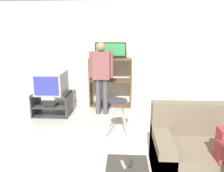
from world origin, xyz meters
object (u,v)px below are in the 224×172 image
Objects in this scene: television_flat at (111,51)px; television_main at (51,83)px; folding_stool at (117,106)px; tv_stand at (52,104)px; media_shelf at (110,82)px; remote_control_white at (123,165)px; remote_control_black at (131,163)px; snack_table at (127,170)px; person_standing_adult at (101,72)px.

television_main is at bearing -151.35° from television_flat.
tv_stand is at bearing 149.98° from folding_stool.
folding_stool is at bearing -30.02° from tv_stand.
tv_stand is 1.21× the size of television_main.
media_shelf is 8.49× the size of remote_control_white.
remote_control_black is 0.09m from remote_control_white.
television_flat is (1.30, 0.70, 1.15)m from tv_stand.
folding_stool is at bearing 95.87° from snack_table.
media_shelf is 8.49× the size of remote_control_black.
remote_control_black reaches higher than snack_table.
remote_control_black is at bearing -82.37° from television_flat.
remote_control_white is at bearing -83.94° from television_flat.
folding_stool reaches higher than remote_control_white.
tv_stand is 1.78m from folding_stool.
snack_table is 3.31× the size of remote_control_black.
television_main reaches higher than snack_table.
television_main reaches higher than folding_stool.
tv_stand reaches higher than snack_table.
person_standing_adult is (1.13, 0.09, 0.75)m from tv_stand.
person_standing_adult is at bearing 111.27° from remote_control_black.
media_shelf is at bearing 28.33° from television_main.
snack_table is at bearing -84.13° from folding_stool.
television_flat reaches higher than television_main.
tv_stand is 5.65× the size of remote_control_white.
television_flat reaches higher than remote_control_black.
remote_control_black is (0.04, 0.04, 0.05)m from snack_table.
television_flat is at bearing 96.84° from snack_table.
tv_stand is at bearing 108.35° from remote_control_white.
tv_stand is 3.03m from snack_table.
remote_control_white is at bearing -56.81° from television_main.
folding_stool is (1.52, -0.88, 0.28)m from tv_stand.
tv_stand is 5.65× the size of remote_control_black.
media_shelf is at bearing 98.13° from folding_stool.
snack_table is (0.17, -1.63, -0.19)m from folding_stool.
person_standing_adult is (-0.59, 2.56, 0.60)m from remote_control_black.
snack_table is (0.39, -3.21, -1.06)m from television_flat.
person_standing_adult reaches higher than remote_control_black.
television_main reaches higher than remote_control_black.
folding_stool is at bearing -68.26° from person_standing_adult.
tv_stand is at bearing 162.16° from television_main.
television_main is at bearing -151.67° from media_shelf.
television_flat is at bearing 28.30° from tv_stand.
tv_stand is 0.50m from television_main.
folding_stool is at bearing -82.16° from television_flat.
person_standing_adult is at bearing -105.32° from media_shelf.
media_shelf is (1.28, 0.69, -0.13)m from television_main.
television_flat is at bearing 97.84° from folding_stool.
person_standing_adult reaches higher than remote_control_white.
television_main is 0.41× the size of person_standing_adult.
tv_stand is 1.26× the size of folding_stool.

